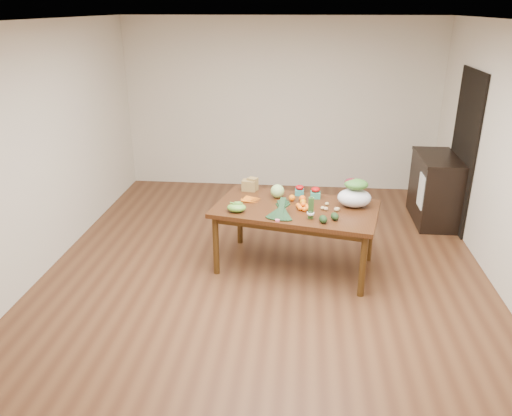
# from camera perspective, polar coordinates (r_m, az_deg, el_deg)

# --- Properties ---
(floor) EXTENTS (6.00, 6.00, 0.00)m
(floor) POSITION_cam_1_polar(r_m,az_deg,el_deg) (5.75, 1.03, -7.39)
(floor) COLOR brown
(floor) RESTS_ON ground
(ceiling) EXTENTS (5.00, 6.00, 0.02)m
(ceiling) POSITION_cam_1_polar(r_m,az_deg,el_deg) (5.00, 1.26, 20.63)
(ceiling) COLOR white
(ceiling) RESTS_ON room_walls
(room_walls) EXTENTS (5.02, 6.02, 2.70)m
(room_walls) POSITION_cam_1_polar(r_m,az_deg,el_deg) (5.21, 1.14, 5.63)
(room_walls) COLOR beige
(room_walls) RESTS_ON floor
(dining_table) EXTENTS (1.94, 1.33, 0.75)m
(dining_table) POSITION_cam_1_polar(r_m,az_deg,el_deg) (5.72, 4.49, -3.35)
(dining_table) COLOR #41230F
(dining_table) RESTS_ON floor
(doorway_dark) EXTENTS (0.02, 1.00, 2.10)m
(doorway_dark) POSITION_cam_1_polar(r_m,az_deg,el_deg) (7.14, 22.58, 5.98)
(doorway_dark) COLOR black
(doorway_dark) RESTS_ON floor
(cabinet) EXTENTS (0.52, 1.02, 0.94)m
(cabinet) POSITION_cam_1_polar(r_m,az_deg,el_deg) (7.35, 19.73, 2.06)
(cabinet) COLOR black
(cabinet) RESTS_ON floor
(dish_towel) EXTENTS (0.02, 0.28, 0.45)m
(dish_towel) POSITION_cam_1_polar(r_m,az_deg,el_deg) (6.96, 18.33, 1.85)
(dish_towel) COLOR white
(dish_towel) RESTS_ON cabinet
(paper_bag) EXTENTS (0.26, 0.23, 0.16)m
(paper_bag) POSITION_cam_1_polar(r_m,az_deg,el_deg) (6.03, -0.78, 2.73)
(paper_bag) COLOR olive
(paper_bag) RESTS_ON dining_table
(cabbage) EXTENTS (0.16, 0.16, 0.16)m
(cabbage) POSITION_cam_1_polar(r_m,az_deg,el_deg) (5.80, 2.46, 1.94)
(cabbage) COLOR #96CC76
(cabbage) RESTS_ON dining_table
(strawberry_basket_a) EXTENTS (0.12, 0.12, 0.09)m
(strawberry_basket_a) POSITION_cam_1_polar(r_m,az_deg,el_deg) (5.92, 4.99, 1.95)
(strawberry_basket_a) COLOR #B60C11
(strawberry_basket_a) RESTS_ON dining_table
(strawberry_basket_b) EXTENTS (0.13, 0.13, 0.10)m
(strawberry_basket_b) POSITION_cam_1_polar(r_m,az_deg,el_deg) (5.85, 6.81, 1.66)
(strawberry_basket_b) COLOR red
(strawberry_basket_b) RESTS_ON dining_table
(orange_a) EXTENTS (0.08, 0.08, 0.08)m
(orange_a) POSITION_cam_1_polar(r_m,az_deg,el_deg) (5.72, 4.14, 1.16)
(orange_a) COLOR #F5600F
(orange_a) RESTS_ON dining_table
(orange_b) EXTENTS (0.08, 0.08, 0.08)m
(orange_b) POSITION_cam_1_polar(r_m,az_deg,el_deg) (5.71, 5.33, 1.08)
(orange_b) COLOR orange
(orange_b) RESTS_ON dining_table
(orange_c) EXTENTS (0.07, 0.07, 0.07)m
(orange_c) POSITION_cam_1_polar(r_m,az_deg,el_deg) (5.62, 5.40, 0.69)
(orange_c) COLOR #F8A50F
(orange_c) RESTS_ON dining_table
(mandarin_cluster) EXTENTS (0.21, 0.21, 0.09)m
(mandarin_cluster) POSITION_cam_1_polar(r_m,az_deg,el_deg) (5.50, 5.43, 0.30)
(mandarin_cluster) COLOR orange
(mandarin_cluster) RESTS_ON dining_table
(carrots) EXTENTS (0.25, 0.23, 0.03)m
(carrots) POSITION_cam_1_polar(r_m,az_deg,el_deg) (5.73, -0.62, 0.98)
(carrots) COLOR orange
(carrots) RESTS_ON dining_table
(snap_pea_bag) EXTENTS (0.21, 0.16, 0.09)m
(snap_pea_bag) POSITION_cam_1_polar(r_m,az_deg,el_deg) (5.41, -2.23, 0.04)
(snap_pea_bag) COLOR #68AF3B
(snap_pea_bag) RESTS_ON dining_table
(kale_bunch) EXTENTS (0.39, 0.46, 0.16)m
(kale_bunch) POSITION_cam_1_polar(r_m,az_deg,el_deg) (5.25, 2.76, -0.30)
(kale_bunch) COLOR black
(kale_bunch) RESTS_ON dining_table
(asparagus_bundle) EXTENTS (0.10, 0.13, 0.26)m
(asparagus_bundle) POSITION_cam_1_polar(r_m,az_deg,el_deg) (5.22, 6.29, 0.00)
(asparagus_bundle) COLOR #4E7A38
(asparagus_bundle) RESTS_ON dining_table
(potato_a) EXTENTS (0.05, 0.04, 0.04)m
(potato_a) POSITION_cam_1_polar(r_m,az_deg,el_deg) (5.52, 7.63, 0.00)
(potato_a) COLOR tan
(potato_a) RESTS_ON dining_table
(potato_b) EXTENTS (0.05, 0.04, 0.04)m
(potato_b) POSITION_cam_1_polar(r_m,az_deg,el_deg) (5.50, 7.99, -0.09)
(potato_b) COLOR tan
(potato_b) RESTS_ON dining_table
(potato_c) EXTENTS (0.05, 0.04, 0.04)m
(potato_c) POSITION_cam_1_polar(r_m,az_deg,el_deg) (5.52, 9.32, -0.10)
(potato_c) COLOR tan
(potato_c) RESTS_ON dining_table
(potato_d) EXTENTS (0.05, 0.04, 0.04)m
(potato_d) POSITION_cam_1_polar(r_m,az_deg,el_deg) (5.64, 8.11, 0.47)
(potato_d) COLOR tan
(potato_d) RESTS_ON dining_table
(potato_e) EXTENTS (0.06, 0.05, 0.05)m
(potato_e) POSITION_cam_1_polar(r_m,az_deg,el_deg) (5.49, 9.20, -0.16)
(potato_e) COLOR #D8B67C
(potato_e) RESTS_ON dining_table
(avocado_a) EXTENTS (0.11, 0.14, 0.08)m
(avocado_a) POSITION_cam_1_polar(r_m,az_deg,el_deg) (5.18, 7.68, -1.27)
(avocado_a) COLOR black
(avocado_a) RESTS_ON dining_table
(avocado_b) EXTENTS (0.11, 0.14, 0.08)m
(avocado_b) POSITION_cam_1_polar(r_m,az_deg,el_deg) (5.27, 8.99, -0.95)
(avocado_b) COLOR black
(avocado_b) RESTS_ON dining_table
(salad_bag) EXTENTS (0.42, 0.35, 0.29)m
(salad_bag) POSITION_cam_1_polar(r_m,az_deg,el_deg) (5.62, 11.20, 1.54)
(salad_bag) COLOR silver
(salad_bag) RESTS_ON dining_table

